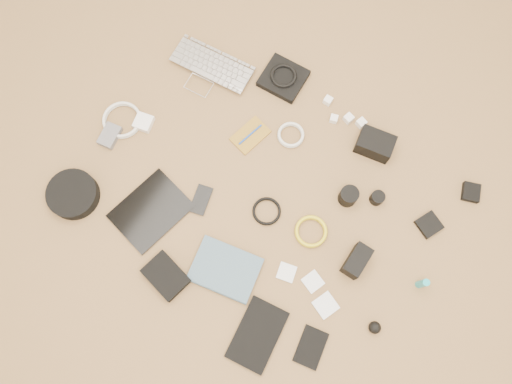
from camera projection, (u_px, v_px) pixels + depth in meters
The scene contains 33 objects.
laptop at pixel (206, 75), 2.09m from camera, with size 0.34×0.24×0.03m, color #B9B9BE.
headphone_pouch at pixel (283, 78), 2.08m from camera, with size 0.17×0.16×0.03m, color black.
headphones at pixel (284, 76), 2.06m from camera, with size 0.11×0.11×0.01m, color black.
charger_a at pixel (328, 100), 2.05m from camera, with size 0.03×0.03×0.03m, color white.
charger_b at pixel (348, 118), 2.03m from camera, with size 0.03×0.03×0.03m, color white.
charger_c at pixel (361, 123), 2.03m from camera, with size 0.03×0.03×0.03m, color white.
charger_d at pixel (334, 119), 2.03m from camera, with size 0.03×0.03×0.03m, color white.
dslr_camera at pixel (375, 144), 1.97m from camera, with size 0.14×0.10×0.08m, color black.
lens_pouch at pixel (471, 192), 1.95m from camera, with size 0.07×0.07×0.03m, color black.
notebook_olive at pixel (250, 135), 2.02m from camera, with size 0.10×0.15×0.01m, color olive.
pen_blue at pixel (250, 135), 2.02m from camera, with size 0.01×0.01×0.12m, color #143FAA.
cable_white_a at pixel (291, 136), 2.02m from camera, with size 0.11×0.11×0.01m, color silver.
lens_a at pixel (348, 196), 1.92m from camera, with size 0.07×0.07×0.08m, color black.
lens_b at pixel (377, 198), 1.93m from camera, with size 0.05×0.05×0.05m, color black.
card_reader at pixel (429, 225), 1.92m from camera, with size 0.08×0.08×0.02m, color black.
power_brick at pixel (144, 122), 2.03m from camera, with size 0.07×0.07×0.03m, color white.
cable_white_b at pixel (123, 121), 2.04m from camera, with size 0.16×0.16×0.01m, color silver.
cable_black at pixel (267, 212), 1.94m from camera, with size 0.11×0.11×0.01m, color black.
cable_yellow at pixel (311, 232), 1.91m from camera, with size 0.13×0.13×0.01m, color gold.
flash at pixel (357, 261), 1.85m from camera, with size 0.06×0.12×0.09m, color black.
lens_cleaner at pixel (422, 283), 1.82m from camera, with size 0.03×0.03×0.09m, color #1A9EAD.
battery_charger at pixel (110, 136), 2.01m from camera, with size 0.06×0.10×0.03m, color #5E5E63.
tablet at pixel (151, 211), 1.94m from camera, with size 0.21×0.28×0.01m, color black.
phone at pixel (201, 200), 1.95m from camera, with size 0.06×0.12×0.01m, color black.
filter_case_left at pixel (287, 272), 1.88m from camera, with size 0.06×0.06×0.01m, color silver.
filter_case_mid at pixel (313, 282), 1.87m from camera, with size 0.07×0.07×0.01m, color silver.
filter_case_right at pixel (326, 305), 1.84m from camera, with size 0.08×0.08×0.01m, color silver.
air_blower at pixel (375, 327), 1.81m from camera, with size 0.05×0.05×0.05m, color black.
headphone_case at pixel (73, 194), 1.93m from camera, with size 0.20×0.20×0.05m, color black.
drive_case at pixel (166, 276), 1.86m from camera, with size 0.16×0.11×0.04m, color black.
paperback at pixel (216, 292), 1.85m from camera, with size 0.18×0.24×0.02m, color #435E71.
notebook_black_a at pixel (257, 335), 1.81m from camera, with size 0.15×0.24×0.02m, color black.
notebook_black_b at pixel (311, 347), 1.80m from camera, with size 0.09×0.14×0.01m, color black.
Camera 1 is at (0.29, -0.43, 1.89)m, focal length 35.00 mm.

